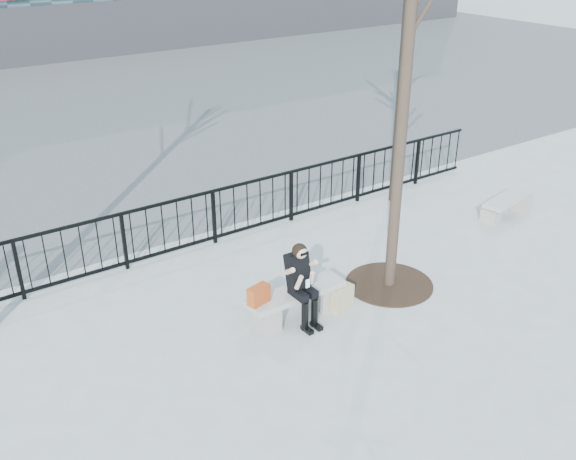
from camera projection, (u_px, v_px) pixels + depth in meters
ground at (296, 317)px, 10.16m from camera, size 120.00×120.00×0.00m
street_surface at (35, 108)px, 21.24m from camera, size 60.00×23.00×0.01m
railing at (205, 219)px, 12.13m from camera, size 14.00×0.06×1.10m
tree_grate at (389, 284)px, 11.05m from camera, size 1.50×1.50×0.02m
bench_main at (296, 301)px, 10.02m from camera, size 1.65×0.46×0.49m
bench_second at (507, 204)px, 13.48m from camera, size 1.49×0.41×0.44m
seated_woman at (302, 285)px, 9.74m from camera, size 0.50×0.64×1.34m
handbag at (259, 295)px, 9.55m from camera, size 0.38×0.24×0.29m
shopping_bag at (342, 298)px, 10.28m from camera, size 0.44×0.23×0.39m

